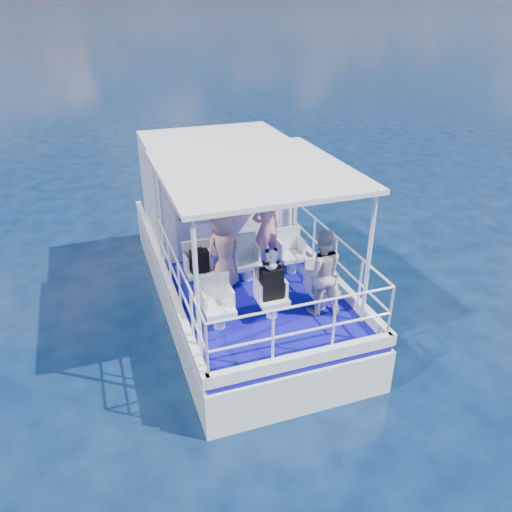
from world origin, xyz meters
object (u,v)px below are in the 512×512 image
Objects in this scene: passenger_stbd_aft at (321,272)px; backpack_center at (272,283)px; panda at (271,259)px; passenger_port_fwd at (223,250)px.

passenger_stbd_aft reaches higher than backpack_center.
backpack_center is at bearing 29.29° from panda.
backpack_center is at bearing 6.84° from passenger_stbd_aft.
passenger_stbd_aft is 0.91m from panda.
passenger_port_fwd is at bearing -33.63° from passenger_stbd_aft.
passenger_port_fwd reaches higher than panda.
passenger_port_fwd is 2.70× the size of backpack_center.
passenger_port_fwd is 0.96× the size of passenger_stbd_aft.
backpack_center is at bearing 89.97° from passenger_port_fwd.
passenger_port_fwd is at bearing 108.69° from panda.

